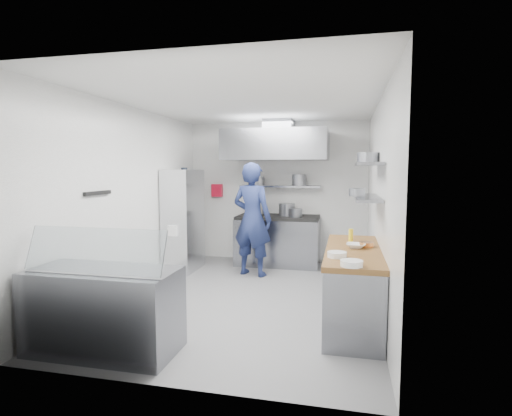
% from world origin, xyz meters
% --- Properties ---
extents(floor, '(5.00, 5.00, 0.00)m').
position_xyz_m(floor, '(0.00, 0.00, 0.00)').
color(floor, slate).
rests_on(floor, ground).
extents(ceiling, '(5.00, 5.00, 0.00)m').
position_xyz_m(ceiling, '(0.00, 0.00, 2.80)').
color(ceiling, silver).
rests_on(ceiling, wall_back).
extents(wall_back, '(3.60, 2.80, 0.02)m').
position_xyz_m(wall_back, '(0.00, 2.50, 1.40)').
color(wall_back, white).
rests_on(wall_back, floor).
extents(wall_front, '(3.60, 2.80, 0.02)m').
position_xyz_m(wall_front, '(0.00, -2.50, 1.40)').
color(wall_front, white).
rests_on(wall_front, floor).
extents(wall_left, '(2.80, 5.00, 0.02)m').
position_xyz_m(wall_left, '(-1.80, 0.00, 1.40)').
color(wall_left, white).
rests_on(wall_left, floor).
extents(wall_right, '(2.80, 5.00, 0.02)m').
position_xyz_m(wall_right, '(1.80, 0.00, 1.40)').
color(wall_right, white).
rests_on(wall_right, floor).
extents(gas_range, '(1.60, 0.80, 0.90)m').
position_xyz_m(gas_range, '(0.10, 2.10, 0.45)').
color(gas_range, gray).
rests_on(gas_range, floor).
extents(cooktop, '(1.57, 0.78, 0.06)m').
position_xyz_m(cooktop, '(0.10, 2.10, 0.93)').
color(cooktop, black).
rests_on(cooktop, gas_range).
extents(stock_pot_left, '(0.27, 0.27, 0.20)m').
position_xyz_m(stock_pot_left, '(-0.32, 2.39, 1.06)').
color(stock_pot_left, slate).
rests_on(stock_pot_left, cooktop).
extents(stock_pot_mid, '(0.32, 0.32, 0.24)m').
position_xyz_m(stock_pot_mid, '(0.27, 2.16, 1.08)').
color(stock_pot_mid, slate).
rests_on(stock_pot_mid, cooktop).
extents(stock_pot_right, '(0.25, 0.25, 0.16)m').
position_xyz_m(stock_pot_right, '(0.46, 1.99, 1.04)').
color(stock_pot_right, slate).
rests_on(stock_pot_right, cooktop).
extents(over_range_shelf, '(1.60, 0.30, 0.04)m').
position_xyz_m(over_range_shelf, '(0.10, 2.34, 1.52)').
color(over_range_shelf, gray).
rests_on(over_range_shelf, wall_back).
extents(shelf_pot_a, '(0.25, 0.25, 0.18)m').
position_xyz_m(shelf_pot_a, '(-0.33, 2.25, 1.63)').
color(shelf_pot_a, slate).
rests_on(shelf_pot_a, over_range_shelf).
extents(shelf_pot_b, '(0.27, 0.27, 0.22)m').
position_xyz_m(shelf_pot_b, '(0.48, 2.24, 1.65)').
color(shelf_pot_b, slate).
rests_on(shelf_pot_b, over_range_shelf).
extents(extractor_hood, '(1.90, 1.15, 0.55)m').
position_xyz_m(extractor_hood, '(0.10, 1.93, 2.30)').
color(extractor_hood, gray).
rests_on(extractor_hood, wall_back).
extents(hood_duct, '(0.55, 0.55, 0.24)m').
position_xyz_m(hood_duct, '(0.10, 2.15, 2.68)').
color(hood_duct, slate).
rests_on(hood_duct, extractor_hood).
extents(red_firebox, '(0.22, 0.10, 0.26)m').
position_xyz_m(red_firebox, '(-1.25, 2.44, 1.42)').
color(red_firebox, red).
rests_on(red_firebox, wall_back).
extents(chef, '(0.82, 0.64, 1.98)m').
position_xyz_m(chef, '(-0.21, 1.22, 0.99)').
color(chef, '#1A244F').
rests_on(chef, floor).
extents(wire_rack, '(0.50, 0.90, 1.85)m').
position_xyz_m(wire_rack, '(-1.53, 1.31, 0.93)').
color(wire_rack, silver).
rests_on(wire_rack, floor).
extents(rack_bin_a, '(0.16, 0.20, 0.18)m').
position_xyz_m(rack_bin_a, '(-1.53, 0.91, 0.80)').
color(rack_bin_a, white).
rests_on(rack_bin_a, wire_rack).
extents(rack_bin_b, '(0.13, 0.17, 0.15)m').
position_xyz_m(rack_bin_b, '(-1.53, 1.41, 1.30)').
color(rack_bin_b, yellow).
rests_on(rack_bin_b, wire_rack).
extents(rack_jar, '(0.11, 0.11, 0.18)m').
position_xyz_m(rack_jar, '(-1.48, 1.27, 1.80)').
color(rack_jar, black).
rests_on(rack_jar, wire_rack).
extents(knife_strip, '(0.04, 0.55, 0.05)m').
position_xyz_m(knife_strip, '(-1.78, -0.90, 1.55)').
color(knife_strip, black).
rests_on(knife_strip, wall_left).
extents(prep_counter_base, '(0.62, 2.00, 0.84)m').
position_xyz_m(prep_counter_base, '(1.48, -0.60, 0.42)').
color(prep_counter_base, gray).
rests_on(prep_counter_base, floor).
extents(prep_counter_top, '(0.65, 2.04, 0.06)m').
position_xyz_m(prep_counter_top, '(1.48, -0.60, 0.87)').
color(prep_counter_top, brown).
rests_on(prep_counter_top, prep_counter_base).
extents(plate_stack_a, '(0.22, 0.22, 0.06)m').
position_xyz_m(plate_stack_a, '(1.45, -1.51, 0.93)').
color(plate_stack_a, white).
rests_on(plate_stack_a, prep_counter_top).
extents(plate_stack_b, '(0.21, 0.21, 0.06)m').
position_xyz_m(plate_stack_b, '(1.30, -1.13, 0.93)').
color(plate_stack_b, white).
rests_on(plate_stack_b, prep_counter_top).
extents(copper_pan, '(0.17, 0.17, 0.06)m').
position_xyz_m(copper_pan, '(1.64, -0.45, 0.93)').
color(copper_pan, '#B86E33').
rests_on(copper_pan, prep_counter_top).
extents(squeeze_bottle, '(0.06, 0.06, 0.18)m').
position_xyz_m(squeeze_bottle, '(1.45, -0.19, 0.99)').
color(squeeze_bottle, yellow).
rests_on(squeeze_bottle, prep_counter_top).
extents(mixing_bowl, '(0.25, 0.25, 0.06)m').
position_xyz_m(mixing_bowl, '(1.51, -0.56, 0.93)').
color(mixing_bowl, white).
rests_on(mixing_bowl, prep_counter_top).
extents(wall_shelf_lower, '(0.30, 1.30, 0.04)m').
position_xyz_m(wall_shelf_lower, '(1.64, -0.30, 1.50)').
color(wall_shelf_lower, gray).
rests_on(wall_shelf_lower, wall_right).
extents(wall_shelf_upper, '(0.30, 1.30, 0.04)m').
position_xyz_m(wall_shelf_upper, '(1.64, -0.30, 1.92)').
color(wall_shelf_upper, gray).
rests_on(wall_shelf_upper, wall_right).
extents(shelf_pot_c, '(0.20, 0.20, 0.10)m').
position_xyz_m(shelf_pot_c, '(1.51, -0.34, 1.57)').
color(shelf_pot_c, slate).
rests_on(shelf_pot_c, wall_shelf_lower).
extents(shelf_pot_d, '(0.29, 0.29, 0.14)m').
position_xyz_m(shelf_pot_d, '(1.66, 0.08, 2.01)').
color(shelf_pot_d, slate).
rests_on(shelf_pot_d, wall_shelf_upper).
extents(display_case, '(1.50, 0.70, 0.85)m').
position_xyz_m(display_case, '(-1.00, -2.00, 0.42)').
color(display_case, gray).
rests_on(display_case, floor).
extents(display_glass, '(1.47, 0.19, 0.42)m').
position_xyz_m(display_glass, '(-1.00, -2.12, 1.07)').
color(display_glass, silver).
rests_on(display_glass, display_case).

